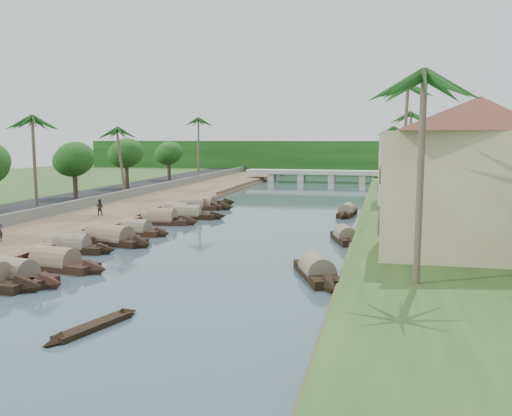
# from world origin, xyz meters

# --- Properties ---
(ground) EXTENTS (220.00, 220.00, 0.00)m
(ground) POSITION_xyz_m (0.00, 0.00, 0.00)
(ground) COLOR #3C505A
(ground) RESTS_ON ground
(left_bank) EXTENTS (10.00, 180.00, 0.80)m
(left_bank) POSITION_xyz_m (-16.00, 20.00, 0.40)
(left_bank) COLOR brown
(left_bank) RESTS_ON ground
(right_bank) EXTENTS (16.00, 180.00, 1.20)m
(right_bank) POSITION_xyz_m (19.00, 20.00, 0.60)
(right_bank) COLOR #2B491D
(right_bank) RESTS_ON ground
(road) EXTENTS (8.00, 180.00, 1.40)m
(road) POSITION_xyz_m (-24.50, 20.00, 0.70)
(road) COLOR black
(road) RESTS_ON ground
(retaining_wall) EXTENTS (0.40, 180.00, 1.10)m
(retaining_wall) POSITION_xyz_m (-20.20, 20.00, 1.35)
(retaining_wall) COLOR slate
(retaining_wall) RESTS_ON left_bank
(treeline) EXTENTS (120.00, 14.00, 8.00)m
(treeline) POSITION_xyz_m (0.00, 100.00, 4.00)
(treeline) COLOR #133D10
(treeline) RESTS_ON ground
(bridge) EXTENTS (28.00, 4.00, 2.40)m
(bridge) POSITION_xyz_m (0.00, 72.00, 1.72)
(bridge) COLOR #AEAFA4
(bridge) RESTS_ON ground
(building_near) EXTENTS (14.85, 14.85, 10.20)m
(building_near) POSITION_xyz_m (18.99, -2.00, 6.38)
(building_near) COLOR beige
(building_near) RESTS_ON right_bank
(building_mid) EXTENTS (14.11, 14.11, 9.70)m
(building_mid) POSITION_xyz_m (19.99, 14.00, 6.13)
(building_mid) COLOR tan
(building_mid) RESTS_ON right_bank
(building_far) EXTENTS (15.59, 15.59, 10.20)m
(building_far) POSITION_xyz_m (18.99, 28.00, 6.38)
(building_far) COLOR white
(building_far) RESTS_ON right_bank
(building_distant) EXTENTS (12.62, 12.62, 9.20)m
(building_distant) POSITION_xyz_m (19.99, 48.00, 5.88)
(building_distant) COLOR beige
(building_distant) RESTS_ON right_bank
(sampan_0) EXTENTS (8.59, 3.59, 2.22)m
(sampan_0) POSITION_xyz_m (-8.82, -10.95, 0.42)
(sampan_0) COLOR black
(sampan_0) RESTS_ON ground
(sampan_2) EXTENTS (8.65, 3.04, 2.24)m
(sampan_2) POSITION_xyz_m (-8.15, -7.29, 0.42)
(sampan_2) COLOR black
(sampan_2) RESTS_ON ground
(sampan_3) EXTENTS (7.37, 1.95, 2.00)m
(sampan_3) POSITION_xyz_m (-10.11, -1.94, 0.41)
(sampan_3) COLOR black
(sampan_3) RESTS_ON ground
(sampan_4) EXTENTS (7.83, 4.14, 2.20)m
(sampan_4) POSITION_xyz_m (-9.91, 2.75, 0.42)
(sampan_4) COLOR black
(sampan_4) RESTS_ON ground
(sampan_5) EXTENTS (7.62, 3.84, 2.35)m
(sampan_5) POSITION_xyz_m (-8.33, 1.92, 0.42)
(sampan_5) COLOR black
(sampan_5) RESTS_ON ground
(sampan_6) EXTENTS (6.88, 2.09, 2.06)m
(sampan_6) POSITION_xyz_m (-8.60, 6.50, 0.41)
(sampan_6) COLOR black
(sampan_6) RESTS_ON ground
(sampan_7) EXTENTS (6.92, 2.49, 1.86)m
(sampan_7) POSITION_xyz_m (-9.56, 13.02, 0.41)
(sampan_7) COLOR black
(sampan_7) RESTS_ON ground
(sampan_8) EXTENTS (8.01, 2.46, 2.42)m
(sampan_8) POSITION_xyz_m (-8.93, 13.29, 0.42)
(sampan_8) COLOR black
(sampan_8) RESTS_ON ground
(sampan_9) EXTENTS (8.99, 2.95, 2.23)m
(sampan_9) POSITION_xyz_m (-7.75, 17.52, 0.42)
(sampan_9) COLOR black
(sampan_9) RESTS_ON ground
(sampan_10) EXTENTS (8.17, 3.08, 2.21)m
(sampan_10) POSITION_xyz_m (-9.50, 19.56, 0.42)
(sampan_10) COLOR black
(sampan_10) RESTS_ON ground
(sampan_11) EXTENTS (8.38, 2.80, 2.34)m
(sampan_11) POSITION_xyz_m (-8.75, 26.41, 0.42)
(sampan_11) COLOR black
(sampan_11) RESTS_ON ground
(sampan_12) EXTENTS (8.74, 3.81, 2.07)m
(sampan_12) POSITION_xyz_m (-9.79, 24.91, 0.41)
(sampan_12) COLOR black
(sampan_12) RESTS_ON ground
(sampan_13) EXTENTS (8.03, 3.97, 2.17)m
(sampan_13) POSITION_xyz_m (-9.71, 30.50, 0.41)
(sampan_13) COLOR black
(sampan_13) RESTS_ON ground
(sampan_14) EXTENTS (4.50, 8.65, 2.11)m
(sampan_14) POSITION_xyz_m (9.22, -5.68, 0.41)
(sampan_14) COLOR black
(sampan_14) RESTS_ON ground
(sampan_15) EXTENTS (3.41, 7.06, 1.91)m
(sampan_15) POSITION_xyz_m (10.09, 7.37, 0.41)
(sampan_15) COLOR black
(sampan_15) RESTS_ON ground
(sampan_16) EXTENTS (2.13, 7.80, 1.92)m
(sampan_16) POSITION_xyz_m (9.14, 24.01, 0.41)
(sampan_16) COLOR black
(sampan_16) RESTS_ON ground
(canoe_0) EXTENTS (2.44, 5.95, 0.79)m
(canoe_0) POSITION_xyz_m (0.31, -17.67, 0.10)
(canoe_0) COLOR black
(canoe_0) RESTS_ON ground
(canoe_1) EXTENTS (5.38, 1.60, 0.86)m
(canoe_1) POSITION_xyz_m (-8.30, -6.14, 0.10)
(canoe_1) COLOR black
(canoe_1) RESTS_ON ground
(canoe_2) EXTENTS (5.07, 3.45, 0.79)m
(canoe_2) POSITION_xyz_m (-10.45, 16.88, 0.10)
(canoe_2) COLOR black
(canoe_2) RESTS_ON ground
(palm_0) EXTENTS (3.20, 3.20, 12.29)m
(palm_0) POSITION_xyz_m (15.00, -10.54, 11.68)
(palm_0) COLOR #6F5D4A
(palm_0) RESTS_ON ground
(palm_1) EXTENTS (3.20, 3.20, 9.53)m
(palm_1) POSITION_xyz_m (16.00, 6.37, 9.01)
(palm_1) COLOR #6F5D4A
(palm_1) RESTS_ON ground
(palm_2) EXTENTS (3.20, 3.20, 14.64)m
(palm_2) POSITION_xyz_m (15.00, 21.81, 13.92)
(palm_2) COLOR #6F5D4A
(palm_2) RESTS_ON ground
(palm_3) EXTENTS (3.20, 3.20, 12.37)m
(palm_3) POSITION_xyz_m (16.00, 39.64, 11.75)
(palm_3) COLOR #6F5D4A
(palm_3) RESTS_ON ground
(palm_5) EXTENTS (3.20, 3.20, 11.10)m
(palm_5) POSITION_xyz_m (-24.00, 14.38, 10.73)
(palm_5) COLOR #6F5D4A
(palm_5) RESTS_ON ground
(palm_6) EXTENTS (3.20, 3.20, 10.13)m
(palm_6) POSITION_xyz_m (-22.00, 31.61, 9.80)
(palm_6) COLOR #6F5D4A
(palm_6) RESTS_ON ground
(palm_7) EXTENTS (3.20, 3.20, 10.70)m
(palm_7) POSITION_xyz_m (14.00, 53.77, 10.14)
(palm_7) COLOR #6F5D4A
(palm_7) RESTS_ON ground
(palm_8) EXTENTS (3.20, 3.20, 12.36)m
(palm_8) POSITION_xyz_m (-20.50, 59.58, 11.94)
(palm_8) COLOR #6F5D4A
(palm_8) RESTS_ON ground
(tree_3) EXTENTS (4.69, 4.69, 6.67)m
(tree_3) POSITION_xyz_m (-24.00, 22.53, 6.06)
(tree_3) COLOR #483629
(tree_3) RESTS_ON ground
(tree_4) EXTENTS (4.83, 4.83, 7.10)m
(tree_4) POSITION_xyz_m (-24.00, 36.95, 6.43)
(tree_4) COLOR #483629
(tree_4) RESTS_ON ground
(tree_5) EXTENTS (4.46, 4.46, 6.50)m
(tree_5) POSITION_xyz_m (-24.00, 53.85, 5.98)
(tree_5) COLOR #483629
(tree_5) RESTS_ON ground
(tree_6) EXTENTS (4.42, 4.42, 7.63)m
(tree_6) POSITION_xyz_m (24.00, 30.19, 6.89)
(tree_6) COLOR #483629
(tree_6) RESTS_ON ground
(person_far) EXTENTS (0.85, 0.67, 1.69)m
(person_far) POSITION_xyz_m (-15.56, 12.77, 1.64)
(person_far) COLOR #302C22
(person_far) RESTS_ON left_bank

